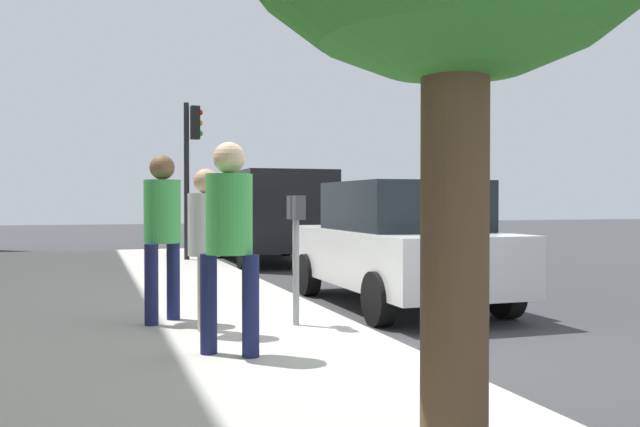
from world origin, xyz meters
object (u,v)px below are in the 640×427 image
at_px(parking_officer, 162,222).
at_px(parked_van_far, 267,211).
at_px(traffic_signal, 191,154).
at_px(pedestrian_at_meter, 206,238).
at_px(parked_sedan_near, 398,244).
at_px(pedestrian_bystander, 229,228).
at_px(parking_meter, 296,232).

distance_m(parking_officer, parked_van_far, 9.45).
relative_size(parking_officer, traffic_signal, 0.52).
height_order(pedestrian_at_meter, parked_sedan_near, pedestrian_at_meter).
xyz_separation_m(pedestrian_bystander, parked_van_far, (10.70, -3.02, -0.01)).
height_order(parking_meter, pedestrian_bystander, pedestrian_bystander).
bearing_deg(traffic_signal, parked_van_far, -74.43).
height_order(pedestrian_at_meter, parking_officer, parking_officer).
bearing_deg(parked_sedan_near, parking_officer, 108.62).
bearing_deg(pedestrian_bystander, parking_officer, 48.84).
bearing_deg(pedestrian_bystander, traffic_signal, 31.16).
bearing_deg(traffic_signal, parking_officer, 169.91).
xyz_separation_m(parking_meter, parked_sedan_near, (1.78, -2.04, -0.27)).
height_order(parking_meter, traffic_signal, traffic_signal).
bearing_deg(parked_van_far, parking_officer, 158.91).
xyz_separation_m(pedestrian_at_meter, parking_officer, (0.83, 0.35, 0.14)).
bearing_deg(parking_meter, parked_sedan_near, -48.92).
height_order(pedestrian_bystander, parked_van_far, parked_van_far).
xyz_separation_m(parking_meter, pedestrian_bystander, (-1.25, 0.98, 0.10)).
xyz_separation_m(parking_officer, traffic_signal, (8.28, -1.47, 1.31)).
bearing_deg(parking_meter, pedestrian_bystander, 142.01).
distance_m(parking_meter, traffic_signal, 9.02).
relative_size(parking_meter, pedestrian_bystander, 0.76).
relative_size(pedestrian_bystander, parked_van_far, 0.36).
bearing_deg(pedestrian_bystander, parking_meter, -0.72).
height_order(pedestrian_bystander, parked_sedan_near, pedestrian_bystander).
distance_m(pedestrian_at_meter, traffic_signal, 9.29).
height_order(pedestrian_bystander, parking_officer, pedestrian_bystander).
xyz_separation_m(parking_meter, parking_officer, (0.63, 1.36, 0.10)).
bearing_deg(parked_van_far, pedestrian_at_meter, 162.45).
xyz_separation_m(parking_meter, traffic_signal, (8.91, -0.11, 1.41)).
bearing_deg(parking_officer, pedestrian_at_meter, -25.44).
bearing_deg(parking_officer, parked_van_far, 110.43).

